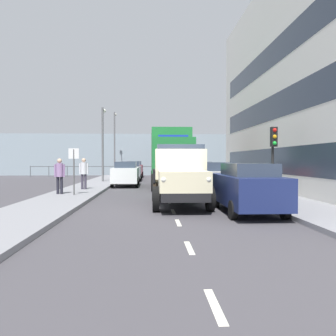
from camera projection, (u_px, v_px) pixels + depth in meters
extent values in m
plane|color=#423F44|center=(164.00, 190.00, 21.03)|extent=(80.00, 80.00, 0.00)
cube|color=gray|center=(242.00, 189.00, 21.27)|extent=(2.59, 37.34, 0.15)
cube|color=gray|center=(84.00, 190.00, 20.79)|extent=(2.59, 37.34, 0.15)
cube|color=silver|center=(215.00, 305.00, 4.39)|extent=(0.12, 1.10, 0.01)
cube|color=silver|center=(189.00, 248.00, 7.29)|extent=(0.12, 1.10, 0.01)
cube|color=silver|center=(178.00, 223.00, 10.19)|extent=(0.12, 1.10, 0.01)
cube|color=silver|center=(173.00, 211.00, 12.41)|extent=(0.12, 1.10, 0.01)
cube|color=silver|center=(169.00, 202.00, 15.18)|extent=(0.12, 1.10, 0.01)
cube|color=silver|center=(166.00, 195.00, 18.12)|extent=(0.12, 1.10, 0.01)
cube|color=silver|center=(164.00, 191.00, 20.63)|extent=(0.12, 1.10, 0.01)
cube|color=silver|center=(163.00, 188.00, 22.95)|extent=(0.12, 1.10, 0.01)
cube|color=silver|center=(162.00, 185.00, 25.51)|extent=(0.12, 1.10, 0.01)
cube|color=silver|center=(160.00, 183.00, 28.36)|extent=(0.12, 1.10, 0.01)
cube|color=silver|center=(160.00, 181.00, 31.07)|extent=(0.12, 1.10, 0.01)
cube|color=silver|center=(159.00, 179.00, 33.36)|extent=(0.12, 1.10, 0.01)
cube|color=silver|center=(158.00, 178.00, 35.94)|extent=(0.12, 1.10, 0.01)
cube|color=silver|center=(326.00, 85.00, 21.13)|extent=(7.51, 21.66, 12.71)
cube|color=#2D3847|center=(265.00, 161.00, 21.05)|extent=(0.08, 18.41, 1.40)
cube|color=#2D3847|center=(265.00, 111.00, 20.98)|extent=(0.08, 18.41, 1.40)
cube|color=#2D3847|center=(266.00, 60.00, 20.91)|extent=(0.08, 18.41, 1.40)
cube|color=#84939E|center=(157.00, 155.00, 42.61)|extent=(80.00, 0.80, 5.00)
cylinder|color=#4C5156|center=(281.00, 171.00, 39.76)|extent=(0.08, 0.08, 1.20)
cylinder|color=#4C5156|center=(263.00, 171.00, 39.66)|extent=(0.08, 0.08, 1.20)
cylinder|color=#4C5156|center=(246.00, 171.00, 39.56)|extent=(0.08, 0.08, 1.20)
cylinder|color=#4C5156|center=(228.00, 171.00, 39.46)|extent=(0.08, 0.08, 1.20)
cylinder|color=#4C5156|center=(211.00, 171.00, 39.36)|extent=(0.08, 0.08, 1.20)
cylinder|color=#4C5156|center=(193.00, 171.00, 39.26)|extent=(0.08, 0.08, 1.20)
cylinder|color=#4C5156|center=(176.00, 171.00, 39.16)|extent=(0.08, 0.08, 1.20)
cylinder|color=#4C5156|center=(158.00, 171.00, 39.06)|extent=(0.08, 0.08, 1.20)
cylinder|color=#4C5156|center=(140.00, 171.00, 38.96)|extent=(0.08, 0.08, 1.20)
cylinder|color=#4C5156|center=(122.00, 171.00, 38.86)|extent=(0.08, 0.08, 1.20)
cylinder|color=#4C5156|center=(104.00, 171.00, 38.76)|extent=(0.08, 0.08, 1.20)
cylinder|color=#4C5156|center=(86.00, 171.00, 38.66)|extent=(0.08, 0.08, 1.20)
cylinder|color=#4C5156|center=(67.00, 171.00, 38.56)|extent=(0.08, 0.08, 1.20)
cylinder|color=#4C5156|center=(49.00, 171.00, 38.46)|extent=(0.08, 0.08, 1.20)
cylinder|color=#4C5156|center=(30.00, 171.00, 38.36)|extent=(0.08, 0.08, 1.20)
cube|color=#4C5156|center=(158.00, 166.00, 39.05)|extent=(28.00, 0.08, 0.08)
cube|color=black|center=(179.00, 191.00, 14.08)|extent=(1.64, 5.60, 0.30)
cube|color=beige|center=(183.00, 181.00, 12.22)|extent=(1.72, 1.90, 0.70)
cube|color=silver|center=(186.00, 184.00, 11.33)|extent=(1.16, 0.08, 0.56)
sphere|color=white|center=(209.00, 179.00, 11.36)|extent=(0.20, 0.20, 0.20)
sphere|color=white|center=(163.00, 180.00, 11.29)|extent=(0.20, 0.20, 0.20)
cube|color=beige|center=(180.00, 164.00, 13.72)|extent=(1.93, 1.34, 1.15)
cube|color=#2D3847|center=(180.00, 152.00, 13.71)|extent=(1.79, 1.23, 0.56)
cube|color=#2D2319|center=(177.00, 183.00, 15.42)|extent=(2.10, 2.80, 0.16)
cube|color=black|center=(199.00, 175.00, 15.46)|extent=(0.08, 2.80, 0.56)
cube|color=black|center=(154.00, 176.00, 15.36)|extent=(0.08, 2.80, 0.56)
cylinder|color=black|center=(210.00, 199.00, 12.45)|extent=(0.24, 0.90, 0.90)
cylinder|color=black|center=(156.00, 199.00, 12.36)|extent=(0.24, 0.90, 0.90)
cylinder|color=black|center=(198.00, 191.00, 15.67)|extent=(0.24, 0.90, 0.90)
cylinder|color=black|center=(155.00, 191.00, 15.57)|extent=(0.24, 0.90, 0.90)
cube|color=#1E7033|center=(173.00, 160.00, 20.38)|extent=(2.40, 2.21, 2.60)
cube|color=#2D3847|center=(173.00, 150.00, 20.37)|extent=(2.20, 2.04, 0.80)
cube|color=#1933B2|center=(173.00, 136.00, 20.35)|extent=(1.75, 0.20, 0.16)
cube|color=#1E7033|center=(169.00, 152.00, 24.36)|extent=(2.50, 5.95, 3.00)
cube|color=black|center=(170.00, 177.00, 23.47)|extent=(2.00, 8.07, 0.36)
cylinder|color=black|center=(193.00, 182.00, 20.56)|extent=(0.28, 1.04, 1.04)
cylinder|color=black|center=(154.00, 182.00, 20.44)|extent=(0.28, 1.04, 1.04)
cylinder|color=black|center=(186.00, 179.00, 24.16)|extent=(0.28, 1.04, 1.04)
cylinder|color=black|center=(153.00, 179.00, 24.05)|extent=(0.28, 1.04, 1.04)
cylinder|color=black|center=(183.00, 177.00, 26.29)|extent=(0.28, 1.04, 1.04)
cylinder|color=black|center=(153.00, 178.00, 26.17)|extent=(0.28, 1.04, 1.04)
cube|color=navy|center=(247.00, 190.00, 12.12)|extent=(1.71, 4.49, 1.00)
cube|color=#2D3847|center=(248.00, 170.00, 11.90)|extent=(1.40, 2.47, 0.42)
cylinder|color=black|center=(216.00, 200.00, 13.48)|extent=(0.18, 0.60, 0.60)
cylinder|color=black|center=(257.00, 200.00, 13.56)|extent=(0.18, 0.60, 0.60)
cylinder|color=black|center=(233.00, 210.00, 10.70)|extent=(0.18, 0.60, 0.60)
cylinder|color=black|center=(285.00, 210.00, 10.78)|extent=(0.18, 0.60, 0.60)
cube|color=#B7BABF|center=(215.00, 180.00, 18.15)|extent=(1.71, 4.20, 1.00)
cube|color=#2D3847|center=(215.00, 166.00, 17.94)|extent=(1.40, 2.31, 0.42)
cylinder|color=black|center=(196.00, 188.00, 19.42)|extent=(0.18, 0.60, 0.60)
cylinder|color=black|center=(225.00, 187.00, 19.51)|extent=(0.18, 0.60, 0.60)
cylinder|color=black|center=(203.00, 192.00, 16.83)|extent=(0.18, 0.60, 0.60)
cylinder|color=black|center=(236.00, 192.00, 16.91)|extent=(0.18, 0.60, 0.60)
cube|color=#B21E1E|center=(199.00, 175.00, 24.27)|extent=(1.71, 4.29, 1.00)
cube|color=#2D3847|center=(199.00, 165.00, 24.05)|extent=(1.40, 2.36, 0.42)
cylinder|color=black|center=(185.00, 181.00, 25.57)|extent=(0.18, 0.60, 0.60)
cylinder|color=black|center=(207.00, 181.00, 25.65)|extent=(0.18, 0.60, 0.60)
cylinder|color=black|center=(189.00, 183.00, 22.91)|extent=(0.18, 0.60, 0.60)
cylinder|color=black|center=(214.00, 183.00, 22.99)|extent=(0.18, 0.60, 0.60)
cube|color=white|center=(126.00, 175.00, 24.50)|extent=(1.72, 4.47, 1.00)
cube|color=#2D3847|center=(126.00, 165.00, 24.69)|extent=(1.41, 2.46, 0.42)
cylinder|color=black|center=(137.00, 183.00, 23.17)|extent=(0.18, 0.60, 0.60)
cylinder|color=black|center=(112.00, 183.00, 23.09)|extent=(0.18, 0.60, 0.60)
cylinder|color=black|center=(138.00, 181.00, 25.94)|extent=(0.18, 0.60, 0.60)
cylinder|color=black|center=(116.00, 181.00, 25.86)|extent=(0.18, 0.60, 0.60)
cube|color=slate|center=(131.00, 172.00, 31.00)|extent=(1.74, 4.13, 1.00)
cube|color=#2D3847|center=(131.00, 164.00, 31.18)|extent=(1.42, 2.27, 0.42)
cylinder|color=black|center=(140.00, 178.00, 29.77)|extent=(0.18, 0.60, 0.60)
cylinder|color=black|center=(121.00, 178.00, 29.69)|extent=(0.18, 0.60, 0.60)
cylinder|color=black|center=(141.00, 177.00, 32.33)|extent=(0.18, 0.60, 0.60)
cylinder|color=black|center=(123.00, 177.00, 32.25)|extent=(0.18, 0.60, 0.60)
cube|color=maroon|center=(134.00, 170.00, 37.25)|extent=(1.74, 4.67, 1.00)
cube|color=#2D3847|center=(134.00, 163.00, 37.44)|extent=(1.43, 2.57, 0.42)
cylinder|color=black|center=(142.00, 175.00, 35.86)|extent=(0.18, 0.60, 0.60)
cylinder|color=black|center=(126.00, 175.00, 35.78)|extent=(0.18, 0.60, 0.60)
cylinder|color=black|center=(142.00, 174.00, 38.75)|extent=(0.18, 0.60, 0.60)
cylinder|color=black|center=(127.00, 174.00, 38.67)|extent=(0.18, 0.60, 0.60)
cylinder|color=black|center=(62.00, 185.00, 17.31)|extent=(0.14, 0.14, 0.85)
cylinder|color=black|center=(58.00, 185.00, 17.30)|extent=(0.14, 0.14, 0.85)
cylinder|color=gray|center=(60.00, 170.00, 17.29)|extent=(0.34, 0.34, 0.68)
cylinder|color=gray|center=(64.00, 171.00, 17.30)|extent=(0.09, 0.09, 0.62)
cylinder|color=gray|center=(55.00, 171.00, 17.28)|extent=(0.09, 0.09, 0.62)
sphere|color=tan|center=(60.00, 161.00, 17.28)|extent=(0.23, 0.23, 0.23)
cylinder|color=#383342|center=(85.00, 182.00, 20.16)|extent=(0.14, 0.14, 0.87)
cylinder|color=#383342|center=(82.00, 182.00, 20.15)|extent=(0.14, 0.14, 0.87)
cylinder|color=silver|center=(84.00, 168.00, 20.14)|extent=(0.34, 0.34, 0.69)
cylinder|color=silver|center=(88.00, 169.00, 20.15)|extent=(0.09, 0.09, 0.63)
cylinder|color=silver|center=(80.00, 169.00, 20.13)|extent=(0.09, 0.09, 0.63)
sphere|color=tan|center=(84.00, 160.00, 20.13)|extent=(0.24, 0.24, 0.24)
cylinder|color=black|center=(273.00, 162.00, 16.18)|extent=(0.12, 0.12, 3.20)
cube|color=black|center=(274.00, 137.00, 16.02)|extent=(0.28, 0.24, 0.90)
sphere|color=red|center=(275.00, 130.00, 15.89)|extent=(0.18, 0.18, 0.18)
sphere|color=orange|center=(275.00, 137.00, 15.90)|extent=(0.18, 0.18, 0.18)
sphere|color=green|center=(275.00, 143.00, 15.90)|extent=(0.18, 0.18, 0.18)
cylinder|color=#59595B|center=(103.00, 144.00, 27.65)|extent=(0.16, 0.16, 5.84)
cylinder|color=#59595B|center=(103.00, 110.00, 28.03)|extent=(0.10, 0.90, 0.10)
sphere|color=silver|center=(104.00, 111.00, 28.48)|extent=(0.32, 0.32, 0.32)
cylinder|color=#59595B|center=(115.00, 144.00, 38.35)|extent=(0.16, 0.16, 6.95)
cylinder|color=#59595B|center=(115.00, 114.00, 38.73)|extent=(0.10, 0.90, 0.10)
sphere|color=silver|center=(115.00, 114.00, 39.18)|extent=(0.32, 0.32, 0.32)
cylinder|color=#4C4C4C|center=(74.00, 172.00, 16.82)|extent=(0.07, 0.07, 2.20)
cube|color=silver|center=(74.00, 153.00, 16.80)|extent=(0.50, 0.04, 0.50)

